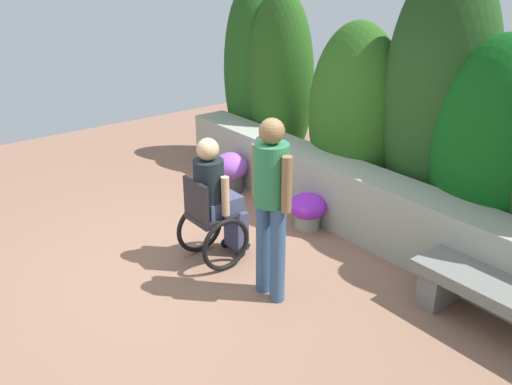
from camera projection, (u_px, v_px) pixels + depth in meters
name	position (u px, v px, depth m)	size (l,w,h in m)	color
ground_plane	(205.00, 269.00, 5.56)	(10.82, 10.82, 0.00)	#86604C
stone_retaining_wall	(335.00, 191.00, 6.44)	(5.29, 0.49, 0.75)	#949A8B
hedge_backdrop	(389.00, 110.00, 6.30)	(5.70, 1.08, 2.99)	#1F5019
stone_bench	(502.00, 303.00, 4.51)	(1.52, 0.47, 0.45)	slate
person_in_wheelchair	(214.00, 205.00, 5.51)	(0.53, 0.66, 1.33)	black
person_standing_companion	(271.00, 198.00, 4.76)	(0.49, 0.30, 1.70)	#355376
flower_pot_purple_near	(308.00, 210.00, 6.30)	(0.44, 0.44, 0.42)	gray
flower_pot_terracotta_by_wall	(231.00, 170.00, 7.29)	(0.45, 0.45, 0.53)	#474447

